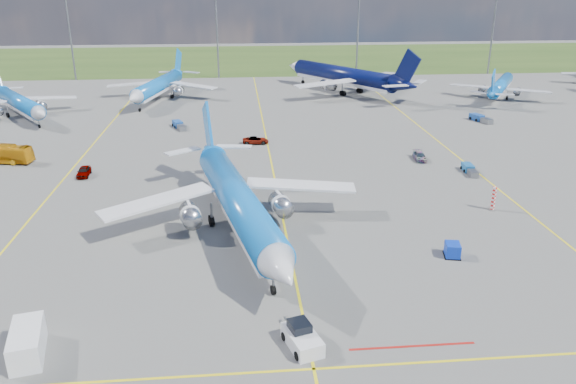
{
  "coord_description": "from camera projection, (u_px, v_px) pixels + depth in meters",
  "views": [
    {
      "loc": [
        -4.95,
        -53.45,
        26.8
      ],
      "look_at": [
        0.47,
        6.01,
        4.0
      ],
      "focal_mm": 35.0,
      "sensor_mm": 36.0,
      "label": 1
    }
  ],
  "objects": [
    {
      "name": "bg_jet_nw",
      "position": [
        22.0,
        118.0,
        115.23
      ],
      "size": [
        40.73,
        42.88,
        8.94
      ],
      "primitive_type": null,
      "rotation": [
        0.0,
        0.0,
        0.6
      ],
      "color": "blue",
      "rests_on": "ground"
    },
    {
      "name": "service_van",
      "position": [
        27.0,
        343.0,
        42.22
      ],
      "size": [
        3.26,
        5.42,
        2.23
      ],
      "primitive_type": "cube",
      "rotation": [
        0.0,
        0.0,
        0.22
      ],
      "color": "white",
      "rests_on": "ground"
    },
    {
      "name": "baggage_tug_e",
      "position": [
        480.0,
        119.0,
        111.97
      ],
      "size": [
        3.1,
        5.67,
        1.23
      ],
      "rotation": [
        0.0,
        0.0,
        0.32
      ],
      "color": "#184290",
      "rests_on": "ground"
    },
    {
      "name": "pushback_tug",
      "position": [
        302.0,
        337.0,
        43.44
      ],
      "size": [
        3.16,
        5.67,
        1.89
      ],
      "rotation": [
        0.0,
        0.0,
        0.3
      ],
      "color": "silver",
      "rests_on": "ground"
    },
    {
      "name": "service_car_a",
      "position": [
        84.0,
        172.0,
        80.94
      ],
      "size": [
        1.82,
        4.12,
        1.38
      ],
      "primitive_type": "imported",
      "rotation": [
        0.0,
        0.0,
        0.05
      ],
      "color": "#999999",
      "rests_on": "ground"
    },
    {
      "name": "grass_strip",
      "position": [
        250.0,
        59.0,
        199.25
      ],
      "size": [
        400.0,
        80.0,
        0.01
      ],
      "primitive_type": "cube",
      "color": "#2D4719",
      "rests_on": "ground"
    },
    {
      "name": "main_airliner",
      "position": [
        239.0,
        232.0,
        63.33
      ],
      "size": [
        40.27,
        47.93,
        11.02
      ],
      "primitive_type": null,
      "rotation": [
        0.0,
        0.0,
        0.21
      ],
      "color": "blue",
      "rests_on": "ground"
    },
    {
      "name": "warning_post",
      "position": [
        493.0,
        199.0,
        68.82
      ],
      "size": [
        0.5,
        0.5,
        3.0
      ],
      "primitive_type": "cylinder",
      "color": "red",
      "rests_on": "ground"
    },
    {
      "name": "bg_jet_ne",
      "position": [
        499.0,
        97.0,
        134.62
      ],
      "size": [
        37.86,
        40.17,
        8.4
      ],
      "primitive_type": null,
      "rotation": [
        0.0,
        0.0,
        2.57
      ],
      "color": "blue",
      "rests_on": "ground"
    },
    {
      "name": "baggage_tug_w",
      "position": [
        469.0,
        170.0,
        82.38
      ],
      "size": [
        1.63,
        4.79,
        1.06
      ],
      "rotation": [
        0.0,
        0.0,
        -0.08
      ],
      "color": "#195896",
      "rests_on": "ground"
    },
    {
      "name": "ground",
      "position": [
        289.0,
        247.0,
        59.7
      ],
      "size": [
        400.0,
        400.0,
        0.0
      ],
      "primitive_type": "plane",
      "color": "#565654",
      "rests_on": "ground"
    },
    {
      "name": "bg_jet_n",
      "position": [
        343.0,
        92.0,
        140.5
      ],
      "size": [
        55.16,
        58.39,
        12.2
      ],
      "primitive_type": null,
      "rotation": [
        0.0,
        0.0,
        3.72
      ],
      "color": "#070D3B",
      "rests_on": "ground"
    },
    {
      "name": "uld_container",
      "position": [
        452.0,
        250.0,
        57.53
      ],
      "size": [
        1.77,
        2.05,
        1.43
      ],
      "primitive_type": "cube",
      "rotation": [
        0.0,
        0.0,
        -0.2
      ],
      "color": "#0D33BE",
      "rests_on": "ground"
    },
    {
      "name": "service_car_b",
      "position": [
        256.0,
        140.0,
        96.76
      ],
      "size": [
        4.5,
        2.1,
        1.25
      ],
      "primitive_type": "imported",
      "rotation": [
        0.0,
        0.0,
        1.58
      ],
      "color": "#999999",
      "rests_on": "ground"
    },
    {
      "name": "baggage_tug_c",
      "position": [
        179.0,
        125.0,
        106.97
      ],
      "size": [
        3.1,
        5.36,
        1.17
      ],
      "rotation": [
        0.0,
        0.0,
        0.35
      ],
      "color": "#194898",
      "rests_on": "ground"
    },
    {
      "name": "bg_jet_nnw",
      "position": [
        159.0,
        100.0,
        131.71
      ],
      "size": [
        35.79,
        42.59,
        9.79
      ],
      "primitive_type": null,
      "rotation": [
        0.0,
        0.0,
        -0.21
      ],
      "color": "blue",
      "rests_on": "ground"
    },
    {
      "name": "service_car_c",
      "position": [
        420.0,
        156.0,
        88.12
      ],
      "size": [
        2.07,
        4.35,
        1.22
      ],
      "primitive_type": "imported",
      "rotation": [
        0.0,
        0.0,
        -0.09
      ],
      "color": "#999999",
      "rests_on": "ground"
    },
    {
      "name": "floodlight_masts",
      "position": [
        288.0,
        32.0,
        158.41
      ],
      "size": [
        202.2,
        0.5,
        22.7
      ],
      "color": "slate",
      "rests_on": "ground"
    },
    {
      "name": "taxiway_lines",
      "position": [
        273.0,
        166.0,
        85.49
      ],
      "size": [
        60.25,
        160.0,
        0.02
      ],
      "color": "yellow",
      "rests_on": "ground"
    }
  ]
}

